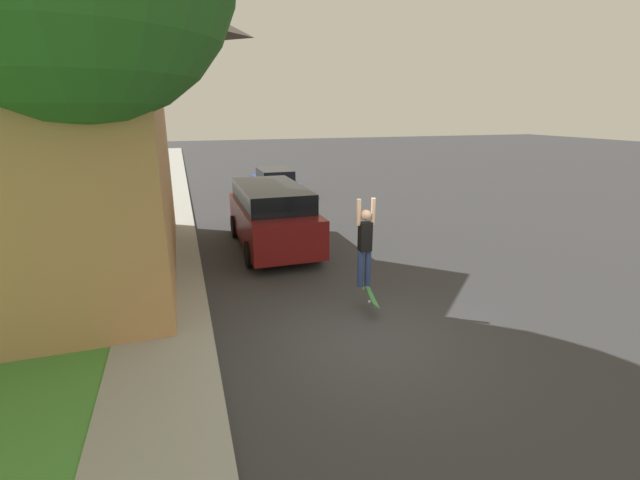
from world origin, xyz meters
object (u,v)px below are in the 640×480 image
object	(u,v)px
car_down_street	(275,182)
skateboard	(371,296)
suv_parked	(272,215)
skateboarder	(365,242)

from	to	relation	value
car_down_street	skateboard	size ratio (longest dim) A/B	5.70
skateboard	suv_parked	bearing A→B (deg)	101.12
suv_parked	car_down_street	bearing A→B (deg)	77.23
suv_parked	skateboarder	world-z (taller)	skateboarder
suv_parked	skateboard	world-z (taller)	suv_parked
skateboarder	skateboard	bearing A→B (deg)	-44.72
suv_parked	car_down_street	size ratio (longest dim) A/B	1.14
car_down_street	skateboard	world-z (taller)	car_down_street
suv_parked	car_down_street	world-z (taller)	suv_parked
car_down_street	skateboarder	world-z (taller)	skateboarder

